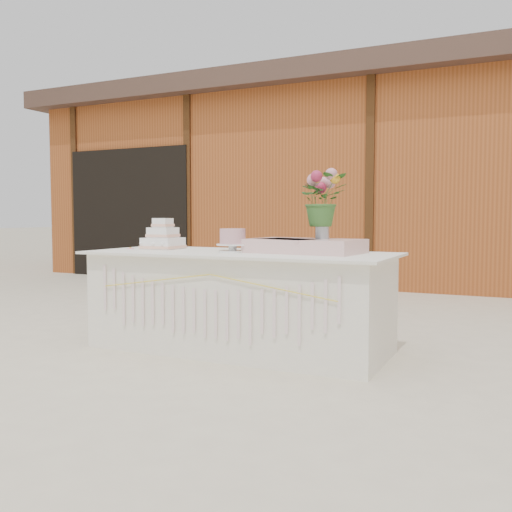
{
  "coord_description": "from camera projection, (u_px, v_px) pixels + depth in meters",
  "views": [
    {
      "loc": [
        2.03,
        -3.93,
        1.05
      ],
      "look_at": [
        0.0,
        0.3,
        0.72
      ],
      "focal_mm": 40.0,
      "sensor_mm": 36.0,
      "label": 1
    }
  ],
  "objects": [
    {
      "name": "ground",
      "position": [
        240.0,
        349.0,
        4.49
      ],
      "size": [
        80.0,
        80.0,
        0.0
      ],
      "primitive_type": "plane",
      "color": "beige",
      "rests_on": "ground"
    },
    {
      "name": "barn",
      "position": [
        399.0,
        180.0,
        9.77
      ],
      "size": [
        12.6,
        4.6,
        3.3
      ],
      "color": "#964B1F",
      "rests_on": "ground"
    },
    {
      "name": "cake_table",
      "position": [
        239.0,
        301.0,
        4.45
      ],
      "size": [
        2.4,
        1.0,
        0.77
      ],
      "color": "silver",
      "rests_on": "ground"
    },
    {
      "name": "wedding_cake",
      "position": [
        163.0,
        239.0,
        4.83
      ],
      "size": [
        0.3,
        0.3,
        0.26
      ],
      "rotation": [
        0.0,
        0.0,
        0.02
      ],
      "color": "white",
      "rests_on": "cake_table"
    },
    {
      "name": "pink_cake_stand",
      "position": [
        233.0,
        239.0,
        4.4
      ],
      "size": [
        0.25,
        0.25,
        0.18
      ],
      "color": "white",
      "rests_on": "cake_table"
    },
    {
      "name": "satin_runner",
      "position": [
        305.0,
        246.0,
        4.32
      ],
      "size": [
        0.88,
        0.57,
        0.11
      ],
      "primitive_type": "cube",
      "rotation": [
        0.0,
        0.0,
        -0.1
      ],
      "color": "beige",
      "rests_on": "cake_table"
    },
    {
      "name": "flower_vase",
      "position": [
        322.0,
        230.0,
        4.3
      ],
      "size": [
        0.11,
        0.11,
        0.14
      ],
      "primitive_type": "cylinder",
      "color": "#BABABF",
      "rests_on": "satin_runner"
    },
    {
      "name": "bouquet",
      "position": [
        323.0,
        193.0,
        4.28
      ],
      "size": [
        0.47,
        0.46,
        0.4
      ],
      "primitive_type": "imported",
      "rotation": [
        0.0,
        0.0,
        0.61
      ],
      "color": "#346327",
      "rests_on": "flower_vase"
    },
    {
      "name": "loose_flowers",
      "position": [
        141.0,
        248.0,
        4.93
      ],
      "size": [
        0.21,
        0.32,
        0.02
      ],
      "primitive_type": null,
      "rotation": [
        0.0,
        0.0,
        0.32
      ],
      "color": "pink",
      "rests_on": "cake_table"
    }
  ]
}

